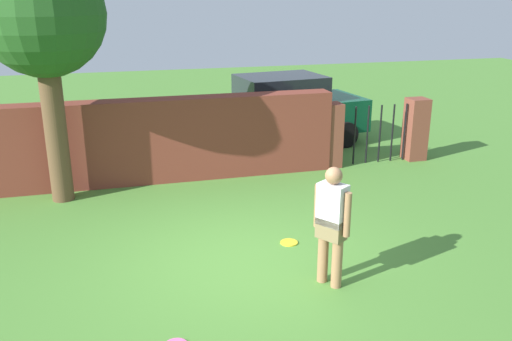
{
  "coord_description": "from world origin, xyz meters",
  "views": [
    {
      "loc": [
        -1.63,
        -6.85,
        3.7
      ],
      "look_at": [
        0.48,
        1.02,
        1.0
      ],
      "focal_mm": 38.43,
      "sensor_mm": 36.0,
      "label": 1
    }
  ],
  "objects_px": {
    "tree": "(43,19)",
    "frisbee_yellow": "(289,242)",
    "car": "(280,111)",
    "person": "(332,221)"
  },
  "relations": [
    {
      "from": "frisbee_yellow",
      "to": "tree",
      "type": "bearing_deg",
      "value": 140.6
    },
    {
      "from": "person",
      "to": "frisbee_yellow",
      "type": "distance_m",
      "value": 1.57
    },
    {
      "from": "tree",
      "to": "frisbee_yellow",
      "type": "xyz_separation_m",
      "value": [
        3.46,
        -2.84,
        -3.22
      ]
    },
    {
      "from": "car",
      "to": "frisbee_yellow",
      "type": "relative_size",
      "value": 16.24
    },
    {
      "from": "person",
      "to": "frisbee_yellow",
      "type": "height_order",
      "value": "person"
    },
    {
      "from": "person",
      "to": "car",
      "type": "xyz_separation_m",
      "value": [
        1.42,
        6.72,
        -0.04
      ]
    },
    {
      "from": "tree",
      "to": "person",
      "type": "relative_size",
      "value": 2.69
    },
    {
      "from": "tree",
      "to": "person",
      "type": "distance_m",
      "value": 5.95
    },
    {
      "from": "person",
      "to": "tree",
      "type": "bearing_deg",
      "value": 7.45
    },
    {
      "from": "tree",
      "to": "frisbee_yellow",
      "type": "bearing_deg",
      "value": -39.4
    }
  ]
}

